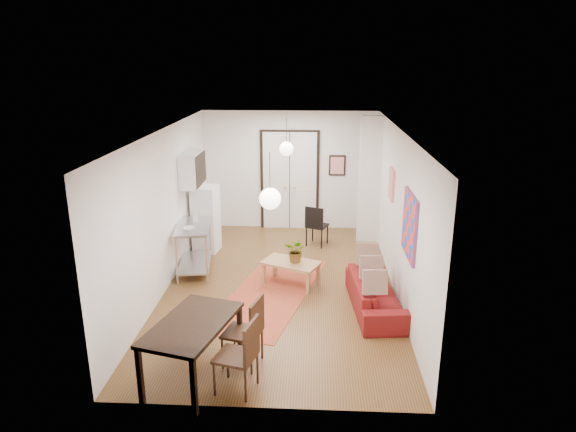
{
  "coord_description": "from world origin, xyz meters",
  "views": [
    {
      "loc": [
        0.61,
        -8.78,
        4.12
      ],
      "look_at": [
        0.12,
        0.42,
        1.25
      ],
      "focal_mm": 32.0,
      "sensor_mm": 36.0,
      "label": 1
    }
  ],
  "objects_px": {
    "kitchen_counter": "(194,241)",
    "fridge": "(206,219)",
    "black_side_chair": "(317,221)",
    "coffee_table": "(291,265)",
    "sofa": "(376,294)",
    "dining_chair_near": "(243,322)",
    "dining_table": "(192,329)",
    "dining_chair_far": "(237,345)"
  },
  "relations": [
    {
      "from": "dining_chair_far",
      "to": "black_side_chair",
      "type": "relative_size",
      "value": 1.08
    },
    {
      "from": "dining_chair_near",
      "to": "black_side_chair",
      "type": "distance_m",
      "value": 4.91
    },
    {
      "from": "dining_chair_far",
      "to": "black_side_chair",
      "type": "distance_m",
      "value": 5.49
    },
    {
      "from": "fridge",
      "to": "dining_table",
      "type": "xyz_separation_m",
      "value": [
        0.79,
        -4.68,
        -0.0
      ]
    },
    {
      "from": "coffee_table",
      "to": "black_side_chair",
      "type": "xyz_separation_m",
      "value": [
        0.49,
        2.26,
        0.15
      ]
    },
    {
      "from": "dining_table",
      "to": "fridge",
      "type": "bearing_deg",
      "value": 99.6
    },
    {
      "from": "kitchen_counter",
      "to": "fridge",
      "type": "relative_size",
      "value": 0.93
    },
    {
      "from": "coffee_table",
      "to": "black_side_chair",
      "type": "bearing_deg",
      "value": 77.71
    },
    {
      "from": "dining_chair_far",
      "to": "kitchen_counter",
      "type": "bearing_deg",
      "value": -143.93
    },
    {
      "from": "dining_table",
      "to": "sofa",
      "type": "bearing_deg",
      "value": 38.27
    },
    {
      "from": "dining_table",
      "to": "black_side_chair",
      "type": "xyz_separation_m",
      "value": [
        1.64,
        5.25,
        -0.18
      ]
    },
    {
      "from": "sofa",
      "to": "dining_chair_near",
      "type": "height_order",
      "value": "dining_chair_near"
    },
    {
      "from": "sofa",
      "to": "coffee_table",
      "type": "height_order",
      "value": "sofa"
    },
    {
      "from": "coffee_table",
      "to": "dining_table",
      "type": "distance_m",
      "value": 3.22
    },
    {
      "from": "sofa",
      "to": "fridge",
      "type": "distance_m",
      "value": 4.32
    },
    {
      "from": "sofa",
      "to": "kitchen_counter",
      "type": "distance_m",
      "value": 3.72
    },
    {
      "from": "coffee_table",
      "to": "fridge",
      "type": "xyz_separation_m",
      "value": [
        -1.94,
        1.69,
        0.33
      ]
    },
    {
      "from": "coffee_table",
      "to": "dining_table",
      "type": "xyz_separation_m",
      "value": [
        -1.15,
        -2.99,
        0.33
      ]
    },
    {
      "from": "coffee_table",
      "to": "dining_table",
      "type": "relative_size",
      "value": 0.71
    },
    {
      "from": "fridge",
      "to": "dining_chair_far",
      "type": "height_order",
      "value": "fridge"
    },
    {
      "from": "fridge",
      "to": "dining_table",
      "type": "bearing_deg",
      "value": -73.39
    },
    {
      "from": "kitchen_counter",
      "to": "dining_chair_far",
      "type": "relative_size",
      "value": 1.34
    },
    {
      "from": "fridge",
      "to": "dining_chair_far",
      "type": "xyz_separation_m",
      "value": [
        1.39,
        -4.82,
        -0.14
      ]
    },
    {
      "from": "dining_chair_near",
      "to": "dining_chair_far",
      "type": "distance_m",
      "value": 0.59
    },
    {
      "from": "kitchen_counter",
      "to": "black_side_chair",
      "type": "bearing_deg",
      "value": 27.76
    },
    {
      "from": "sofa",
      "to": "dining_chair_far",
      "type": "relative_size",
      "value": 1.89
    },
    {
      "from": "fridge",
      "to": "black_side_chair",
      "type": "height_order",
      "value": "fridge"
    },
    {
      "from": "dining_chair_near",
      "to": "kitchen_counter",
      "type": "bearing_deg",
      "value": -140.31
    },
    {
      "from": "dining_chair_far",
      "to": "fridge",
      "type": "bearing_deg",
      "value": -148.76
    },
    {
      "from": "kitchen_counter",
      "to": "black_side_chair",
      "type": "distance_m",
      "value": 3.0
    },
    {
      "from": "fridge",
      "to": "coffee_table",
      "type": "bearing_deg",
      "value": -33.99
    },
    {
      "from": "sofa",
      "to": "fridge",
      "type": "relative_size",
      "value": 1.3
    },
    {
      "from": "fridge",
      "to": "dining_chair_near",
      "type": "xyz_separation_m",
      "value": [
        1.39,
        -4.23,
        -0.14
      ]
    },
    {
      "from": "dining_chair_far",
      "to": "black_side_chair",
      "type": "height_order",
      "value": "dining_chair_far"
    },
    {
      "from": "coffee_table",
      "to": "fridge",
      "type": "distance_m",
      "value": 2.59
    },
    {
      "from": "sofa",
      "to": "dining_table",
      "type": "bearing_deg",
      "value": 123.14
    },
    {
      "from": "sofa",
      "to": "black_side_chair",
      "type": "height_order",
      "value": "black_side_chair"
    },
    {
      "from": "coffee_table",
      "to": "kitchen_counter",
      "type": "distance_m",
      "value": 2.02
    },
    {
      "from": "black_side_chair",
      "to": "sofa",
      "type": "bearing_deg",
      "value": 129.05
    },
    {
      "from": "sofa",
      "to": "dining_chair_near",
      "type": "xyz_separation_m",
      "value": [
        -2.03,
        -1.62,
        0.31
      ]
    },
    {
      "from": "fridge",
      "to": "dining_chair_far",
      "type": "distance_m",
      "value": 5.02
    },
    {
      "from": "dining_chair_near",
      "to": "dining_chair_far",
      "type": "xyz_separation_m",
      "value": [
        0.0,
        -0.59,
        0.0
      ]
    }
  ]
}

